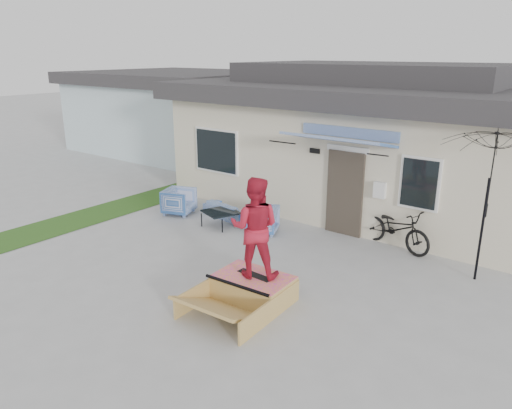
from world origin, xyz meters
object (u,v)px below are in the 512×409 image
Objects in this scene: armchair_right at (263,218)px; skater at (255,226)px; coffee_table at (221,218)px; skate_ramp at (253,288)px; patio_umbrella at (487,196)px; loveseat at (227,207)px; bicycle at (396,224)px; armchair_left at (179,200)px; skateboard at (255,275)px.

skater reaches higher than armchair_right.
armchair_right is 1.20m from coffee_table.
armchair_right is 0.41× the size of skate_ramp.
patio_umbrella is 1.26× the size of skater.
patio_umbrella is at bearing -170.81° from loveseat.
armchair_right is 3.23m from bicycle.
armchair_left is at bearing 178.85° from coffee_table.
skater is at bearing 10.53° from armchair_right.
armchair_left is at bearing -174.72° from patio_umbrella.
armchair_right is at bearing -104.94° from armchair_left.
patio_umbrella is (4.98, 0.48, 1.38)m from armchair_right.
skater is at bearing 90.00° from skate_ramp.
patio_umbrella is 1.27× the size of skate_ramp.
patio_umbrella is at bearing 50.65° from skateboard.
armchair_left reaches higher than skate_ramp.
bicycle reaches higher than coffee_table.
skate_ramp is 1.20m from skater.
armchair_right is (1.46, -0.35, 0.08)m from loveseat.
armchair_right is at bearing 127.47° from skateboard.
patio_umbrella reaches higher than skate_ramp.
patio_umbrella is 4.51m from skater.
loveseat reaches higher than skate_ramp.
loveseat is 1.98× the size of armchair_right.
skateboard reaches higher than skate_ramp.
skateboard is (-3.03, -3.32, -1.27)m from patio_umbrella.
skateboard is 0.39× the size of skater.
patio_umbrella is at bearing -91.03° from bicycle.
bicycle is 0.80× the size of patio_umbrella.
skateboard is at bearing -39.64° from coffee_table.
coffee_table is 4.22m from skater.
loveseat is 2.04× the size of skateboard.
loveseat is 0.80× the size of skater.
coffee_table is (0.30, -0.61, -0.09)m from loveseat.
armchair_right is 3.49m from skate_ramp.
loveseat is at bearing -85.45° from armchair_left.
skater is at bearing -132.39° from patio_umbrella.
loveseat is at bearing 116.19° from coffee_table.
armchair_right reaches higher than skate_ramp.
skater is (0.00, 0.00, 0.94)m from skateboard.
skater reaches higher than coffee_table.
skater is (-0.00, 0.05, 1.19)m from skate_ramp.
armchair_left is 7.87m from patio_umbrella.
patio_umbrella is 4.67m from skateboard.
armchair_left is 0.34× the size of patio_umbrella.
armchair_right is 0.40× the size of skater.
skateboard is at bearing 90.00° from skate_ramp.
armchair_right is at bearing -174.53° from patio_umbrella.
skate_ramp is at bearing -139.35° from armchair_left.
bicycle is 1.01× the size of skater.
skate_ramp is at bearing 144.55° from loveseat.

